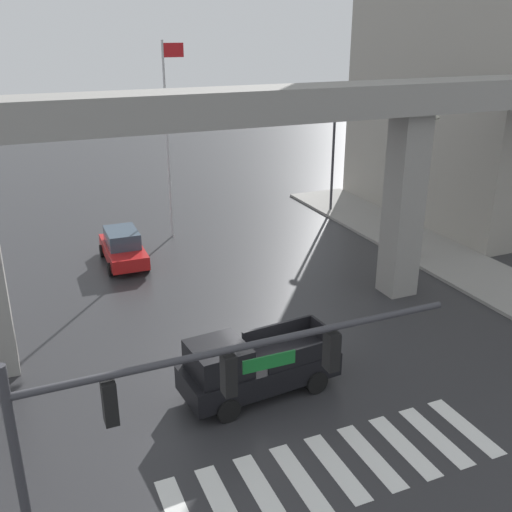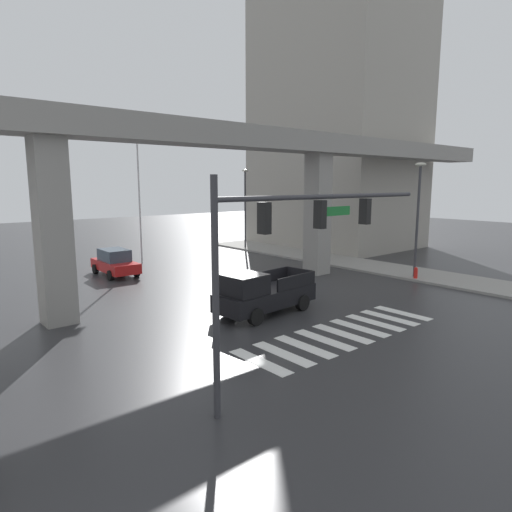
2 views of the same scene
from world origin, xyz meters
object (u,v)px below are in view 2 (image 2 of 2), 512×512
Objects in this scene: street_lamp_near_corner at (418,207)px; street_lamp_far_north at (245,199)px; sedan_red at (115,262)px; traffic_signal_mast at (293,235)px; street_lamp_mid_block at (320,202)px; flagpole at (140,183)px; pickup_truck at (261,294)px; fire_hydrant at (416,274)px.

street_lamp_far_north is (0.00, 17.03, 0.00)m from street_lamp_near_corner.
street_lamp_near_corner is 1.00× the size of street_lamp_far_north.
street_lamp_far_north is (13.97, 3.66, 3.70)m from sedan_red.
street_lamp_near_corner is at bearing -43.73° from sedan_red.
street_lamp_near_corner reaches higher than traffic_signal_mast.
flagpole is (-10.54, 8.34, 1.48)m from street_lamp_mid_block.
street_lamp_mid_block is 13.52m from flagpole.
street_lamp_far_north is at bearing 14.68° from sedan_red.
street_lamp_mid_block is at bearing -20.99° from sedan_red.
street_lamp_mid_block is (12.47, 7.58, 3.57)m from pickup_truck.
street_lamp_far_north is at bearing 3.69° from flagpole.
traffic_signal_mast is at bearing -161.12° from street_lamp_near_corner.
street_lamp_far_north is 17.84m from fire_hydrant.
street_lamp_near_corner is 17.03m from street_lamp_far_north.
street_lamp_far_north reaches higher than fire_hydrant.
street_lamp_far_north is at bearing 90.00° from street_lamp_near_corner.
street_lamp_near_corner reaches higher than sedan_red.
fire_hydrant is at bearing -140.96° from street_lamp_near_corner.
street_lamp_near_corner is 4.16m from fire_hydrant.
flagpole reaches higher than street_lamp_far_north.
traffic_signal_mast is at bearing -140.53° from street_lamp_mid_block.
flagpole is (-10.54, 16.35, 1.48)m from street_lamp_near_corner.
pickup_truck is 13.03m from sedan_red.
flagpole is (6.08, 22.03, 1.47)m from traffic_signal_mast.
sedan_red is at bearing 134.76° from fire_hydrant.
sedan_red is at bearing 136.27° from street_lamp_near_corner.
street_lamp_far_north is at bearing 90.00° from street_lamp_mid_block.
fire_hydrant is (16.22, 5.36, -4.13)m from traffic_signal_mast.
street_lamp_mid_block is at bearing 39.47° from traffic_signal_mast.
sedan_red is at bearing 159.01° from street_lamp_mid_block.
street_lamp_far_north reaches higher than traffic_signal_mast.
street_lamp_mid_block is at bearing 90.00° from street_lamp_near_corner.
flagpole reaches higher than street_lamp_near_corner.
traffic_signal_mast reaches higher than fire_hydrant.
flagpole is (-10.54, -0.68, 1.48)m from street_lamp_far_north.
street_lamp_near_corner reaches higher than fire_hydrant.
flagpole is at bearing 74.57° from traffic_signal_mast.
sedan_red is at bearing -165.32° from street_lamp_far_north.
street_lamp_near_corner is (13.97, -13.37, 3.70)m from sedan_red.
traffic_signal_mast is 1.20× the size of street_lamp_far_north.
traffic_signal_mast is 10.22× the size of fire_hydrant.
street_lamp_mid_block is at bearing 31.30° from pickup_truck.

